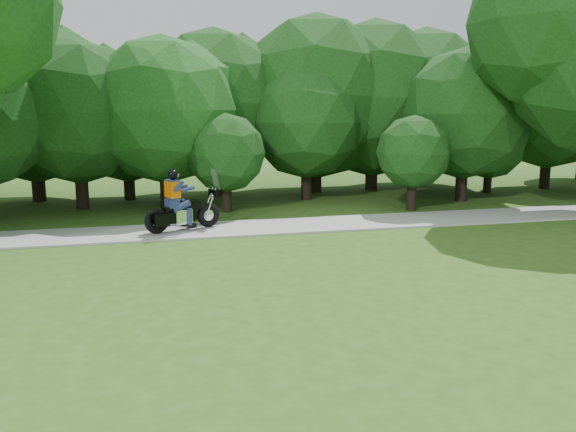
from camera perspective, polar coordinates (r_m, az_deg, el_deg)
name	(u,v)px	position (r m, az deg, el deg)	size (l,w,h in m)	color
ground	(409,319)	(10.09, 12.16, -10.16)	(100.00, 100.00, 0.00)	#315718
walkway	(295,226)	(17.35, 0.70, -0.98)	(60.00, 2.20, 0.06)	#9F9F9A
tree_line	(261,108)	(23.38, -2.81, 10.93)	(38.56, 11.63, 7.56)	black
touring_motorcycle	(178,209)	(16.64, -11.09, 0.73)	(2.29, 1.33, 1.81)	black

